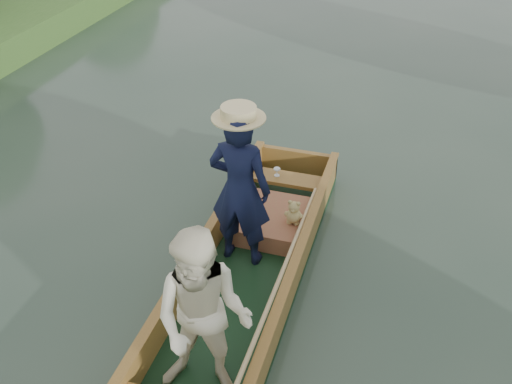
# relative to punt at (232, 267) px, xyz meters

# --- Properties ---
(ground) EXTENTS (120.00, 120.00, 0.00)m
(ground) POSITION_rel_punt_xyz_m (-0.01, 0.19, -0.61)
(ground) COLOR #283D30
(ground) RESTS_ON ground
(punt) EXTENTS (1.12, 5.35, 1.88)m
(punt) POSITION_rel_punt_xyz_m (0.00, 0.00, 0.00)
(punt) COLOR black
(punt) RESTS_ON ground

